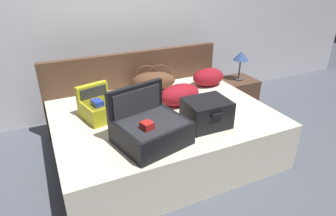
% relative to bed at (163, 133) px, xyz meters
% --- Properties ---
extents(ground_plane, '(12.00, 12.00, 0.00)m').
position_rel_bed_xyz_m(ground_plane, '(0.00, -0.40, -0.24)').
color(ground_plane, '#4C515B').
extents(back_wall, '(8.00, 0.10, 2.60)m').
position_rel_bed_xyz_m(back_wall, '(0.00, 1.25, 1.06)').
color(back_wall, silver).
rests_on(back_wall, ground).
extents(bed, '(2.08, 1.55, 0.48)m').
position_rel_bed_xyz_m(bed, '(0.00, 0.00, 0.00)').
color(bed, beige).
rests_on(bed, ground).
extents(headboard, '(2.13, 0.08, 0.89)m').
position_rel_bed_xyz_m(headboard, '(0.00, 0.81, 0.20)').
color(headboard, '#4C3323').
rests_on(headboard, ground).
extents(hard_case_large, '(0.62, 0.59, 0.43)m').
position_rel_bed_xyz_m(hard_case_large, '(-0.31, -0.44, 0.36)').
color(hard_case_large, black).
rests_on(hard_case_large, bed).
extents(hard_case_medium, '(0.39, 0.35, 0.24)m').
position_rel_bed_xyz_m(hard_case_medium, '(0.25, -0.39, 0.36)').
color(hard_case_medium, black).
rests_on(hard_case_medium, bed).
extents(hard_case_small, '(0.39, 0.42, 0.29)m').
position_rel_bed_xyz_m(hard_case_small, '(-0.58, 0.16, 0.35)').
color(hard_case_small, gold).
rests_on(hard_case_small, bed).
extents(duffel_bag, '(0.56, 0.39, 0.30)m').
position_rel_bed_xyz_m(duffel_bag, '(0.15, 0.59, 0.35)').
color(duffel_bag, brown).
rests_on(duffel_bag, bed).
extents(pillow_near_headboard, '(0.40, 0.27, 0.21)m').
position_rel_bed_xyz_m(pillow_near_headboard, '(0.79, 0.43, 0.34)').
color(pillow_near_headboard, maroon).
rests_on(pillow_near_headboard, bed).
extents(pillow_center_head, '(0.49, 0.36, 0.21)m').
position_rel_bed_xyz_m(pillow_center_head, '(0.24, 0.11, 0.34)').
color(pillow_center_head, maroon).
rests_on(pillow_center_head, bed).
extents(nightstand, '(0.44, 0.40, 0.44)m').
position_rel_bed_xyz_m(nightstand, '(1.32, 0.52, -0.02)').
color(nightstand, '#4C3323').
rests_on(nightstand, ground).
extents(table_lamp, '(0.19, 0.19, 0.37)m').
position_rel_bed_xyz_m(table_lamp, '(1.32, 0.52, 0.50)').
color(table_lamp, '#3F3833').
rests_on(table_lamp, nightstand).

